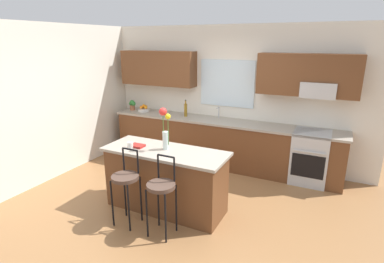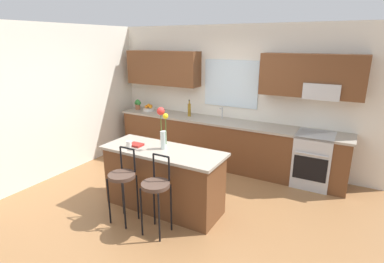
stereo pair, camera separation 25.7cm
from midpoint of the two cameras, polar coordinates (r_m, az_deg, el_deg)
The scene contains 15 objects.
ground_plane at distance 4.78m, azimuth -1.05°, elevation -13.36°, with size 14.00×14.00×0.00m, color olive.
wall_left at distance 6.14m, azimuth -20.87°, elevation 5.82°, with size 0.12×4.60×2.70m, color silver.
back_wall_assembly at distance 5.99m, azimuth 8.82°, elevation 7.97°, with size 5.60×0.50×2.70m.
counter_run at distance 5.99m, azimuth 7.11°, elevation -2.21°, with size 4.56×0.64×0.92m.
sink_faucet at distance 5.99m, azimuth 6.90°, elevation 3.72°, with size 0.02×0.13×0.23m.
oven_range at distance 5.61m, azimuth 23.10°, elevation -4.90°, with size 0.60×0.64×0.92m.
kitchen_island at distance 4.47m, azimuth -3.76°, elevation -8.94°, with size 1.80×0.69×0.92m.
bar_stool_near at distance 4.15m, azimuth -11.28°, elevation -8.78°, with size 0.36×0.36×1.04m.
bar_stool_middle at distance 3.85m, azimuth -4.88°, elevation -10.65°, with size 0.36×0.36×1.04m.
flower_vase at distance 4.24m, azimuth -3.81°, elevation 0.70°, with size 0.17×0.11×0.60m.
mug_ceramic at distance 4.45m, azimuth -10.21°, elevation -2.35°, with size 0.08×0.08×0.09m, color silver.
cookbook at distance 4.49m, azimuth -8.93°, elevation -2.50°, with size 0.20×0.15×0.03m, color maroon.
fruit_bowl_oranges at distance 6.70m, azimuth -7.05°, elevation 4.35°, with size 0.24×0.24×0.16m.
bottle_olive_oil at distance 6.14m, azimuth 0.69°, elevation 4.15°, with size 0.06×0.06×0.34m.
potted_plant_small at distance 6.86m, azimuth -9.15°, elevation 5.16°, with size 0.17×0.11×0.22m.
Camera 2 is at (2.20, -3.51, 2.40)m, focal length 28.25 mm.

